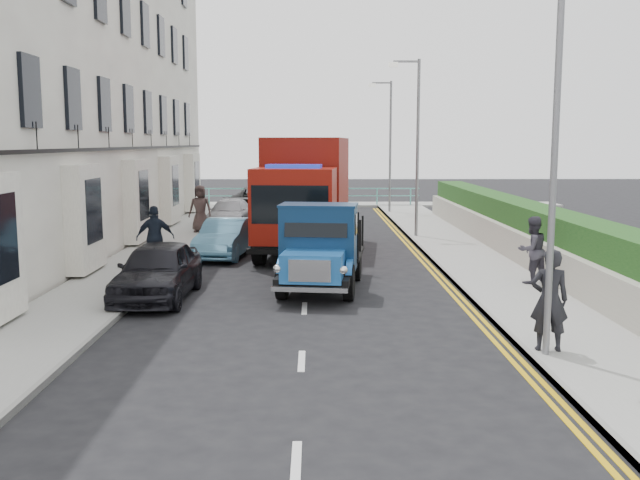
{
  "coord_description": "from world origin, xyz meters",
  "views": [
    {
      "loc": [
        0.21,
        -14.1,
        3.82
      ],
      "look_at": [
        0.37,
        3.45,
        1.4
      ],
      "focal_mm": 40.0,
      "sensor_mm": 36.0,
      "label": 1
    }
  ],
  "objects_px": {
    "lamp_far": "(388,139)",
    "pedestrian_east_near": "(549,300)",
    "lamp_mid": "(415,137)",
    "bedford_lorry": "(319,253)",
    "parked_car_front": "(158,270)",
    "lamp_near": "(548,131)",
    "red_lorry": "(305,191)"
  },
  "relations": [
    {
      "from": "lamp_near",
      "to": "lamp_far",
      "type": "bearing_deg",
      "value": 90.0
    },
    {
      "from": "lamp_far",
      "to": "pedestrian_east_near",
      "type": "relative_size",
      "value": 3.79
    },
    {
      "from": "lamp_near",
      "to": "bedford_lorry",
      "type": "distance_m",
      "value": 7.47
    },
    {
      "from": "parked_car_front",
      "to": "bedford_lorry",
      "type": "bearing_deg",
      "value": 10.58
    },
    {
      "from": "lamp_mid",
      "to": "bedford_lorry",
      "type": "distance_m",
      "value": 11.38
    },
    {
      "from": "bedford_lorry",
      "to": "lamp_far",
      "type": "bearing_deg",
      "value": 86.71
    },
    {
      "from": "pedestrian_east_near",
      "to": "lamp_far",
      "type": "bearing_deg",
      "value": -81.94
    },
    {
      "from": "lamp_mid",
      "to": "bedford_lorry",
      "type": "height_order",
      "value": "lamp_mid"
    },
    {
      "from": "red_lorry",
      "to": "pedestrian_east_near",
      "type": "height_order",
      "value": "red_lorry"
    },
    {
      "from": "lamp_near",
      "to": "lamp_mid",
      "type": "bearing_deg",
      "value": 90.0
    },
    {
      "from": "parked_car_front",
      "to": "pedestrian_east_near",
      "type": "distance_m",
      "value": 9.35
    },
    {
      "from": "bedford_lorry",
      "to": "parked_car_front",
      "type": "relative_size",
      "value": 1.19
    },
    {
      "from": "bedford_lorry",
      "to": "lamp_mid",
      "type": "bearing_deg",
      "value": 77.03
    },
    {
      "from": "parked_car_front",
      "to": "pedestrian_east_near",
      "type": "relative_size",
      "value": 2.25
    },
    {
      "from": "lamp_near",
      "to": "lamp_far",
      "type": "relative_size",
      "value": 1.0
    },
    {
      "from": "lamp_near",
      "to": "red_lorry",
      "type": "distance_m",
      "value": 13.64
    },
    {
      "from": "bedford_lorry",
      "to": "pedestrian_east_near",
      "type": "height_order",
      "value": "bedford_lorry"
    },
    {
      "from": "lamp_near",
      "to": "lamp_mid",
      "type": "relative_size",
      "value": 1.0
    },
    {
      "from": "lamp_far",
      "to": "lamp_mid",
      "type": "bearing_deg",
      "value": -90.0
    },
    {
      "from": "lamp_far",
      "to": "parked_car_front",
      "type": "distance_m",
      "value": 22.58
    },
    {
      "from": "lamp_far",
      "to": "red_lorry",
      "type": "bearing_deg",
      "value": -107.86
    },
    {
      "from": "lamp_mid",
      "to": "parked_car_front",
      "type": "distance_m",
      "value": 13.82
    },
    {
      "from": "lamp_near",
      "to": "parked_car_front",
      "type": "xyz_separation_m",
      "value": [
        -7.78,
        5.06,
        -3.29
      ]
    },
    {
      "from": "lamp_far",
      "to": "red_lorry",
      "type": "relative_size",
      "value": 0.9
    },
    {
      "from": "lamp_near",
      "to": "bedford_lorry",
      "type": "height_order",
      "value": "lamp_near"
    },
    {
      "from": "red_lorry",
      "to": "parked_car_front",
      "type": "distance_m",
      "value": 8.65
    },
    {
      "from": "lamp_mid",
      "to": "lamp_far",
      "type": "height_order",
      "value": "same"
    },
    {
      "from": "lamp_near",
      "to": "pedestrian_east_near",
      "type": "height_order",
      "value": "lamp_near"
    },
    {
      "from": "lamp_far",
      "to": "lamp_near",
      "type": "bearing_deg",
      "value": -90.0
    },
    {
      "from": "lamp_mid",
      "to": "red_lorry",
      "type": "bearing_deg",
      "value": -143.24
    },
    {
      "from": "bedford_lorry",
      "to": "red_lorry",
      "type": "distance_m",
      "value": 7.23
    },
    {
      "from": "pedestrian_east_near",
      "to": "red_lorry",
      "type": "bearing_deg",
      "value": -62.9
    }
  ]
}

